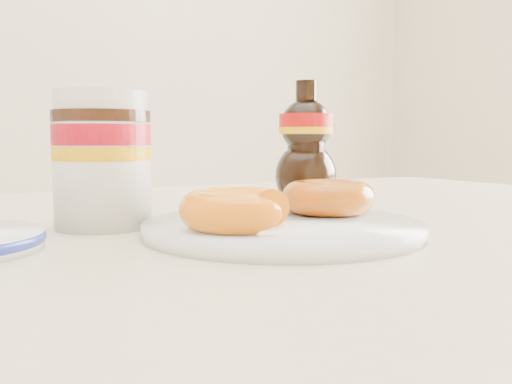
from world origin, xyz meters
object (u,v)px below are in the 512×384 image
plate (283,227)px  donut_whole (328,197)px  nutella_jar (102,155)px  dark_jar (109,187)px  dining_table (222,300)px  syrup_bottle (306,144)px  donut_bitten (236,209)px

plate → donut_whole: donut_whole is taller
nutella_jar → dark_jar: size_ratio=1.70×
dining_table → nutella_jar: nutella_jar is taller
dining_table → donut_whole: donut_whole is taller
dining_table → syrup_bottle: bearing=26.5°
nutella_jar → syrup_bottle: syrup_bottle is taller
plate → dark_jar: 0.19m
donut_bitten → dark_jar: bearing=119.8°
dining_table → donut_whole: size_ratio=15.25×
syrup_bottle → dark_jar: (-0.27, -0.04, -0.04)m
dining_table → dark_jar: dark_jar is taller
nutella_jar → syrup_bottle: bearing=11.6°
nutella_jar → plate: bearing=-43.2°
dark_jar → nutella_jar: bearing=-119.4°
plate → syrup_bottle: size_ratio=1.57×
donut_whole → nutella_jar: 0.23m
dining_table → syrup_bottle: (0.16, 0.08, 0.16)m
dark_jar → syrup_bottle: bearing=7.9°
donut_bitten → nutella_jar: 0.17m
plate → donut_bitten: size_ratio=2.70×
syrup_bottle → dining_table: bearing=-153.5°
dining_table → donut_whole: 0.16m
dark_jar → donut_bitten: bearing=-69.4°
donut_whole → dining_table: bearing=138.1°
dining_table → donut_bitten: bearing=-110.3°
dining_table → donut_bitten: donut_bitten is taller
donut_whole → dark_jar: (-0.19, 0.12, 0.01)m
nutella_jar → syrup_bottle: size_ratio=0.82×
plate → donut_bitten: (-0.06, -0.02, 0.02)m
dining_table → dark_jar: bearing=157.6°
dining_table → syrup_bottle: syrup_bottle is taller
dining_table → nutella_jar: (-0.12, 0.02, 0.15)m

